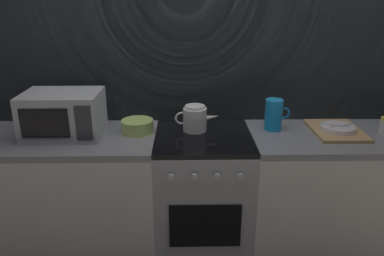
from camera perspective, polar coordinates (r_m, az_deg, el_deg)
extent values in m
plane|color=#6B6054|center=(2.79, 1.54, -18.67)|extent=(8.00, 8.00, 0.00)
cube|color=gray|center=(2.56, 1.47, 7.78)|extent=(3.60, 0.05, 2.40)
cube|color=#A8B2BC|center=(2.54, 1.49, 7.67)|extent=(3.58, 0.01, 2.39)
cube|color=silver|center=(2.66, -18.50, -10.71)|extent=(1.20, 0.60, 0.86)
cube|color=gray|center=(2.47, -19.63, -1.65)|extent=(1.20, 0.60, 0.04)
cube|color=#9E9EA3|center=(2.54, 1.64, -10.98)|extent=(0.60, 0.60, 0.87)
cube|color=black|center=(2.34, 1.74, -1.49)|extent=(0.59, 0.59, 0.03)
cube|color=black|center=(2.27, 2.00, -14.61)|extent=(0.42, 0.01, 0.28)
cylinder|color=#B7B7BC|center=(2.09, -3.18, -7.40)|extent=(0.04, 0.02, 0.04)
cylinder|color=#B7B7BC|center=(2.09, 0.36, -7.38)|extent=(0.04, 0.02, 0.04)
cylinder|color=#B7B7BC|center=(2.10, 3.88, -7.33)|extent=(0.04, 0.02, 0.04)
cylinder|color=#B7B7BC|center=(2.11, 7.36, -7.26)|extent=(0.04, 0.02, 0.04)
cube|color=silver|center=(2.73, 21.16, -10.17)|extent=(1.20, 0.60, 0.86)
cube|color=gray|center=(2.55, 22.41, -1.34)|extent=(1.20, 0.60, 0.04)
cube|color=#B2B2B7|center=(2.43, -18.86, 2.02)|extent=(0.46, 0.34, 0.27)
cube|color=black|center=(2.29, -21.41, 0.64)|extent=(0.28, 0.01, 0.17)
cube|color=#333338|center=(2.23, -16.08, 0.71)|extent=(0.09, 0.01, 0.21)
cylinder|color=white|center=(2.39, 0.43, 1.30)|extent=(0.15, 0.15, 0.15)
cylinder|color=white|center=(2.37, 0.44, 3.21)|extent=(0.13, 0.13, 0.02)
cone|color=white|center=(2.39, 3.07, 1.66)|extent=(0.10, 0.04, 0.05)
torus|color=white|center=(2.39, -1.61, 1.46)|extent=(0.08, 0.01, 0.08)
cylinder|color=#B7D166|center=(2.40, -8.25, 0.29)|extent=(0.20, 0.20, 0.08)
cylinder|color=#198CD8|center=(2.46, 12.23, 1.97)|extent=(0.11, 0.11, 0.20)
torus|color=#198CD8|center=(2.47, 13.76, 2.19)|extent=(0.08, 0.01, 0.08)
cube|color=tan|center=(2.56, 20.93, -0.34)|extent=(0.30, 0.40, 0.02)
cylinder|color=silver|center=(2.53, 21.14, -0.14)|extent=(0.22, 0.22, 0.01)
cylinder|color=silver|center=(2.53, 21.18, 0.16)|extent=(0.21, 0.21, 0.01)
cylinder|color=silver|center=(2.53, 21.63, 0.40)|extent=(0.16, 0.07, 0.01)
cube|color=silver|center=(2.53, 20.71, 0.47)|extent=(0.16, 0.09, 0.00)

